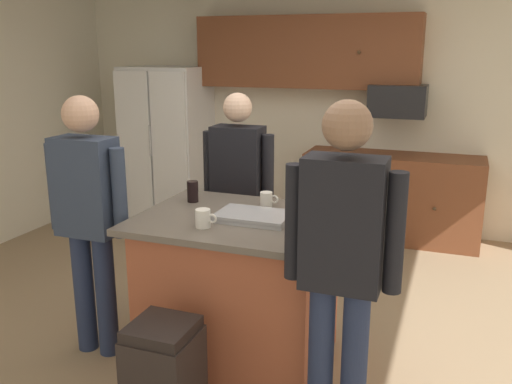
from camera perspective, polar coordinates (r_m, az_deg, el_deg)
name	(u,v)px	position (r m, az deg, el deg)	size (l,w,h in m)	color
floor	(256,338)	(3.98, 0.01, -14.93)	(7.04, 7.04, 0.00)	#937A5B
back_wall	(344,110)	(6.19, 9.18, 8.39)	(6.40, 0.10, 2.60)	beige
cabinet_run_upper	(306,52)	(6.05, 5.21, 14.30)	(2.40, 0.38, 0.75)	brown
cabinet_run_lower	(391,197)	(5.95, 13.90, -0.47)	(1.80, 0.63, 0.90)	brown
refrigerator	(167,143)	(6.56, -9.19, 5.04)	(0.90, 0.76, 1.76)	white
microwave_over_range	(398,101)	(5.79, 14.54, 9.17)	(0.56, 0.40, 0.32)	black
kitchen_island	(240,289)	(3.53, -1.72, -10.01)	(1.23, 0.98, 0.97)	#AD5638
person_guest_left	(342,255)	(2.66, 8.92, -6.44)	(0.57, 0.23, 1.75)	#232D4C
person_elder_center	(238,185)	(4.19, -1.86, 0.70)	(0.57, 0.22, 1.65)	tan
person_guest_right	(88,210)	(3.60, -17.05, -1.82)	(0.57, 0.22, 1.70)	#232D4C
mug_ceramic_white	(267,199)	(3.57, 1.12, -0.76)	(0.12, 0.08, 0.10)	white
tumbler_amber	(193,191)	(3.69, -6.60, 0.05)	(0.08, 0.08, 0.14)	black
glass_dark_ale	(298,221)	(3.08, 4.36, -3.03)	(0.06, 0.06, 0.13)	black
glass_short_whisky	(304,203)	(3.43, 4.98, -1.14)	(0.08, 0.08, 0.13)	black
mug_blue_stoneware	(203,218)	(3.17, -5.50, -2.74)	(0.13, 0.09, 0.11)	white
serving_tray	(254,216)	(3.30, -0.24, -2.55)	(0.44, 0.30, 0.04)	#B7B7BC
trash_bin	(164,377)	(3.06, -9.51, -18.43)	(0.34, 0.34, 0.61)	black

